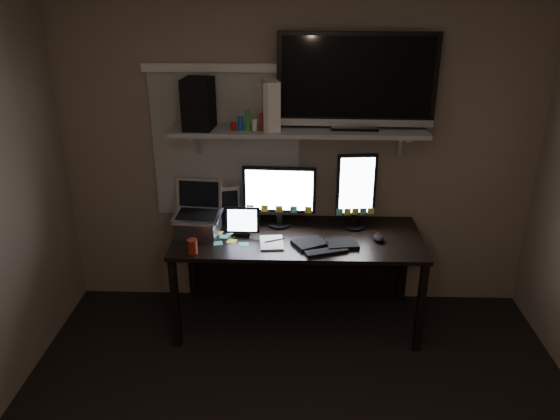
{
  "coord_description": "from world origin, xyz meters",
  "views": [
    {
      "loc": [
        -0.02,
        -2.17,
        2.46
      ],
      "look_at": [
        -0.13,
        1.25,
        1.01
      ],
      "focal_mm": 35.0,
      "sensor_mm": 36.0,
      "label": 1
    }
  ],
  "objects_px": {
    "mouse": "(378,238)",
    "desk": "(298,250)",
    "keyboard": "(326,244)",
    "speaker": "(199,104)",
    "tv": "(356,81)",
    "monitor_landscape": "(279,196)",
    "laptop": "(197,211)",
    "tablet": "(242,221)",
    "cup": "(192,246)",
    "game_console": "(271,104)",
    "monitor_portrait": "(356,191)"
  },
  "relations": [
    {
      "from": "cup",
      "to": "speaker",
      "type": "distance_m",
      "value": 0.99
    },
    {
      "from": "tablet",
      "to": "mouse",
      "type": "bearing_deg",
      "value": -2.69
    },
    {
      "from": "keyboard",
      "to": "game_console",
      "type": "distance_m",
      "value": 1.06
    },
    {
      "from": "tablet",
      "to": "tv",
      "type": "relative_size",
      "value": 0.23
    },
    {
      "from": "monitor_portrait",
      "to": "mouse",
      "type": "distance_m",
      "value": 0.38
    },
    {
      "from": "keyboard",
      "to": "tablet",
      "type": "xyz_separation_m",
      "value": [
        -0.6,
        0.15,
        0.1
      ]
    },
    {
      "from": "tablet",
      "to": "game_console",
      "type": "height_order",
      "value": "game_console"
    },
    {
      "from": "monitor_portrait",
      "to": "keyboard",
      "type": "relative_size",
      "value": 1.29
    },
    {
      "from": "cup",
      "to": "tv",
      "type": "distance_m",
      "value": 1.6
    },
    {
      "from": "monitor_portrait",
      "to": "cup",
      "type": "distance_m",
      "value": 1.25
    },
    {
      "from": "desk",
      "to": "mouse",
      "type": "bearing_deg",
      "value": -17.37
    },
    {
      "from": "keyboard",
      "to": "tv",
      "type": "bearing_deg",
      "value": 43.49
    },
    {
      "from": "keyboard",
      "to": "speaker",
      "type": "relative_size",
      "value": 1.28
    },
    {
      "from": "speaker",
      "to": "tablet",
      "type": "bearing_deg",
      "value": -24.29
    },
    {
      "from": "monitor_landscape",
      "to": "tv",
      "type": "relative_size",
      "value": 0.5
    },
    {
      "from": "mouse",
      "to": "laptop",
      "type": "distance_m",
      "value": 1.32
    },
    {
      "from": "desk",
      "to": "monitor_landscape",
      "type": "relative_size",
      "value": 3.31
    },
    {
      "from": "mouse",
      "to": "monitor_landscape",
      "type": "bearing_deg",
      "value": 155.16
    },
    {
      "from": "monitor_portrait",
      "to": "monitor_landscape",
      "type": "bearing_deg",
      "value": 172.04
    },
    {
      "from": "laptop",
      "to": "speaker",
      "type": "height_order",
      "value": "speaker"
    },
    {
      "from": "monitor_landscape",
      "to": "speaker",
      "type": "relative_size",
      "value": 1.54
    },
    {
      "from": "game_console",
      "to": "mouse",
      "type": "bearing_deg",
      "value": -32.1
    },
    {
      "from": "monitor_portrait",
      "to": "tablet",
      "type": "relative_size",
      "value": 2.33
    },
    {
      "from": "tablet",
      "to": "speaker",
      "type": "bearing_deg",
      "value": 150.52
    },
    {
      "from": "desk",
      "to": "game_console",
      "type": "bearing_deg",
      "value": 153.9
    },
    {
      "from": "mouse",
      "to": "tv",
      "type": "distance_m",
      "value": 1.11
    },
    {
      "from": "mouse",
      "to": "laptop",
      "type": "relative_size",
      "value": 0.3
    },
    {
      "from": "monitor_portrait",
      "to": "tv",
      "type": "height_order",
      "value": "tv"
    },
    {
      "from": "keyboard",
      "to": "cup",
      "type": "height_order",
      "value": "cup"
    },
    {
      "from": "speaker",
      "to": "desk",
      "type": "bearing_deg",
      "value": 1.56
    },
    {
      "from": "monitor_portrait",
      "to": "tablet",
      "type": "distance_m",
      "value": 0.86
    },
    {
      "from": "cup",
      "to": "tablet",
      "type": "bearing_deg",
      "value": 43.1
    },
    {
      "from": "monitor_portrait",
      "to": "laptop",
      "type": "distance_m",
      "value": 1.17
    },
    {
      "from": "cup",
      "to": "monitor_portrait",
      "type": "bearing_deg",
      "value": 21.75
    },
    {
      "from": "cup",
      "to": "game_console",
      "type": "distance_m",
      "value": 1.14
    },
    {
      "from": "monitor_landscape",
      "to": "laptop",
      "type": "xyz_separation_m",
      "value": [
        -0.59,
        -0.18,
        -0.05
      ]
    },
    {
      "from": "mouse",
      "to": "desk",
      "type": "bearing_deg",
      "value": 156.19
    },
    {
      "from": "monitor_portrait",
      "to": "game_console",
      "type": "distance_m",
      "value": 0.89
    },
    {
      "from": "keyboard",
      "to": "tv",
      "type": "distance_m",
      "value": 1.15
    },
    {
      "from": "tablet",
      "to": "game_console",
      "type": "xyz_separation_m",
      "value": [
        0.2,
        0.22,
        0.81
      ]
    },
    {
      "from": "tv",
      "to": "monitor_landscape",
      "type": "bearing_deg",
      "value": -173.4
    },
    {
      "from": "monitor_landscape",
      "to": "cup",
      "type": "height_order",
      "value": "monitor_landscape"
    },
    {
      "from": "game_console",
      "to": "speaker",
      "type": "bearing_deg",
      "value": 172.77
    },
    {
      "from": "desk",
      "to": "mouse",
      "type": "height_order",
      "value": "mouse"
    },
    {
      "from": "mouse",
      "to": "tv",
      "type": "xyz_separation_m",
      "value": [
        -0.19,
        0.29,
        1.06
      ]
    },
    {
      "from": "cup",
      "to": "tv",
      "type": "relative_size",
      "value": 0.09
    },
    {
      "from": "desk",
      "to": "laptop",
      "type": "bearing_deg",
      "value": -170.53
    },
    {
      "from": "monitor_landscape",
      "to": "speaker",
      "type": "distance_m",
      "value": 0.89
    },
    {
      "from": "mouse",
      "to": "cup",
      "type": "xyz_separation_m",
      "value": [
        -1.3,
        -0.24,
        0.03
      ]
    },
    {
      "from": "keyboard",
      "to": "laptop",
      "type": "height_order",
      "value": "laptop"
    }
  ]
}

